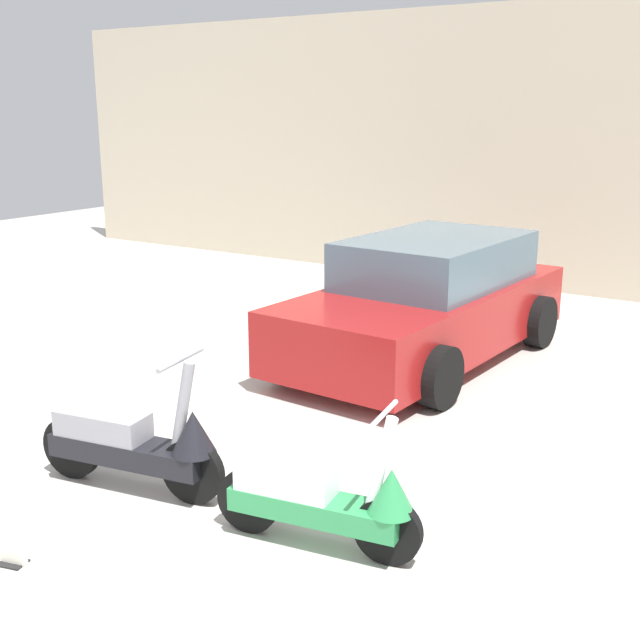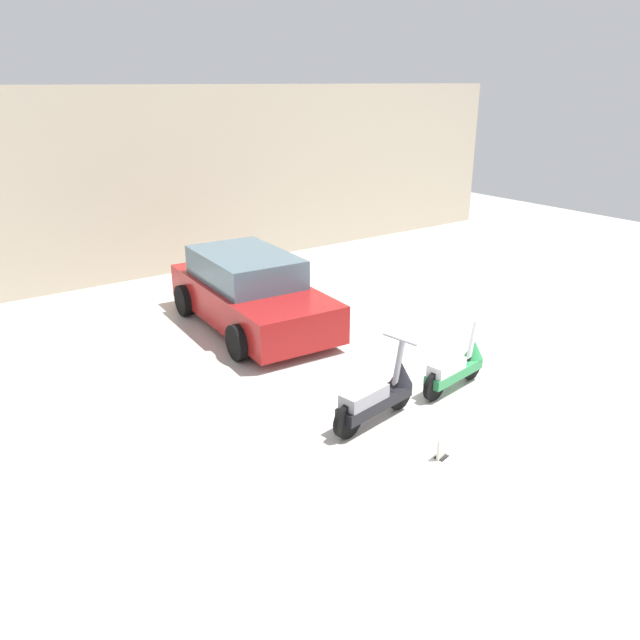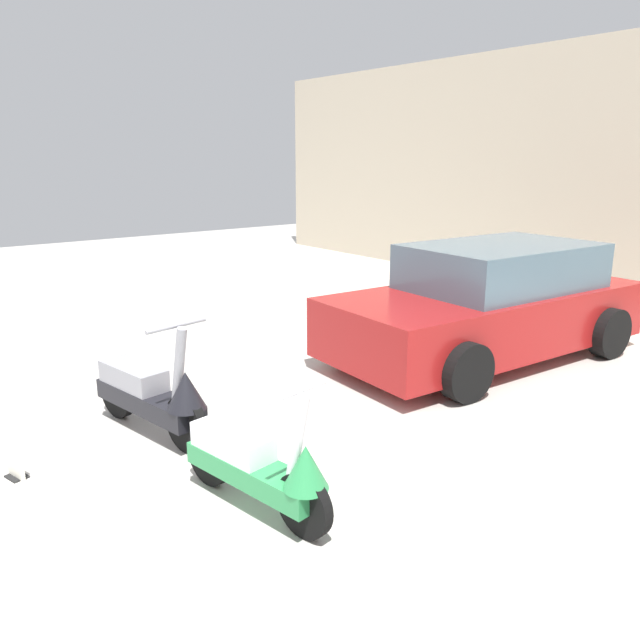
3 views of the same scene
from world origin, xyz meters
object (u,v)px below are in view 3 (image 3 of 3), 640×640
scooter_front_right (259,465)px  scooter_front_left (153,394)px  car_rear_left (489,304)px  placard_near_left_scooter (15,463)px

scooter_front_right → scooter_front_left: bearing=173.2°
scooter_front_left → car_rear_left: (0.37, 4.00, 0.26)m
scooter_front_left → car_rear_left: 4.02m
scooter_front_left → scooter_front_right: bearing=-7.5°
car_rear_left → placard_near_left_scooter: size_ratio=15.36×
scooter_front_right → car_rear_left: size_ratio=0.34×
scooter_front_right → car_rear_left: (-1.17, 3.94, 0.29)m
scooter_front_right → placard_near_left_scooter: 1.91m
scooter_front_left → scooter_front_right: (1.54, 0.06, -0.03)m
scooter_front_right → car_rear_left: bearing=97.6°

